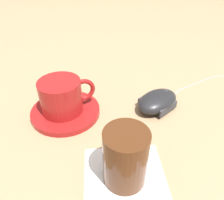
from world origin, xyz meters
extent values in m
plane|color=#9E7F5B|center=(0.00, 0.00, 0.00)|extent=(3.00, 3.00, 0.00)
cylinder|color=maroon|center=(0.07, 0.08, 0.01)|extent=(0.15, 0.15, 0.01)
cylinder|color=maroon|center=(0.07, 0.08, 0.05)|extent=(0.09, 0.09, 0.07)
torus|color=maroon|center=(0.10, 0.04, 0.05)|extent=(0.04, 0.05, 0.05)
ellipsoid|color=black|center=(0.14, -0.12, 0.02)|extent=(0.13, 0.12, 0.04)
cylinder|color=#38383D|center=(0.16, -0.14, 0.03)|extent=(0.01, 0.01, 0.01)
cube|color=#38383D|center=(0.16, -0.10, 0.01)|extent=(0.05, 0.04, 0.02)
cube|color=#38383D|center=(0.12, -0.15, 0.01)|extent=(0.05, 0.04, 0.02)
cylinder|color=gray|center=(0.21, -0.16, 0.00)|extent=(0.04, 0.02, 0.00)
cylinder|color=gray|center=(0.24, -0.19, 0.00)|extent=(0.03, 0.03, 0.00)
cylinder|color=gray|center=(0.27, -0.22, 0.00)|extent=(0.03, 0.03, 0.00)
cylinder|color=gray|center=(0.30, -0.25, 0.00)|extent=(0.03, 0.03, 0.00)
cylinder|color=gray|center=(0.33, -0.29, 0.00)|extent=(0.02, 0.04, 0.00)
sphere|color=gray|center=(0.19, -0.16, 0.00)|extent=(0.00, 0.00, 0.00)
sphere|color=gray|center=(0.23, -0.17, 0.00)|extent=(0.00, 0.00, 0.00)
sphere|color=gray|center=(0.26, -0.21, 0.00)|extent=(0.00, 0.00, 0.00)
sphere|color=gray|center=(0.29, -0.24, 0.00)|extent=(0.00, 0.00, 0.00)
sphere|color=gray|center=(0.32, -0.27, 0.00)|extent=(0.00, 0.00, 0.00)
cube|color=white|center=(-0.06, -0.08, 0.00)|extent=(0.16, 0.16, 0.00)
cylinder|color=#4C2814|center=(-0.06, -0.08, 0.05)|extent=(0.07, 0.07, 0.10)
camera|label=1|loc=(-0.28, -0.11, 0.31)|focal=35.00mm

